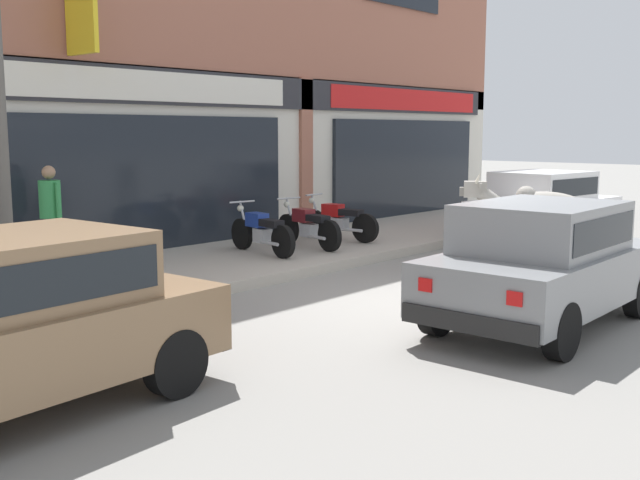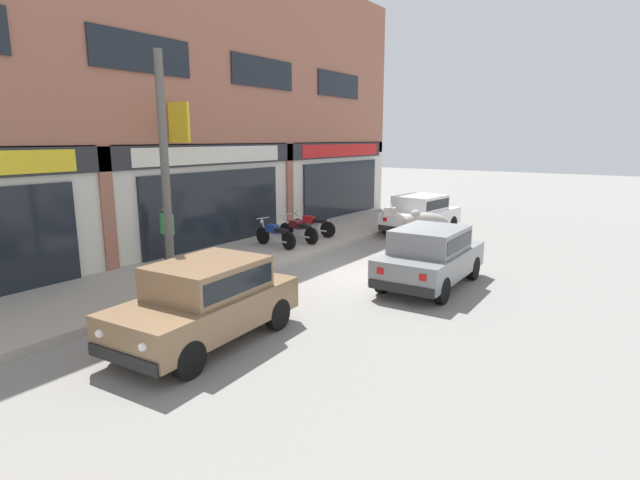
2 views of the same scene
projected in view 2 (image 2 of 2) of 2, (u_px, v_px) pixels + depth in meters
The scene contains 12 objects.
ground_plane at pixel (365, 274), 13.31m from camera, with size 90.00×90.00×0.00m, color gray.
sidewalk at pixel (256, 253), 15.41m from camera, with size 19.00×3.30×0.16m, color #A8A093.
shop_building at pixel (206, 104), 15.56m from camera, with size 23.00×1.40×9.63m.
cow at pixel (421, 223), 15.43m from camera, with size 1.33×1.92×1.61m.
car_0 at pixel (430, 254), 12.09m from camera, with size 3.64×1.67×1.46m.
car_1 at pixel (207, 298), 8.76m from camera, with size 3.69×1.81×1.46m.
car_2 at pixel (421, 212), 18.89m from camera, with size 3.73×1.95×1.46m.
motorcycle_0 at pixel (275, 235), 15.87m from camera, with size 0.60×1.80×0.88m.
motorcycle_1 at pixel (298, 230), 16.66m from camera, with size 0.62×1.80×0.88m.
motorcycle_2 at pixel (312, 225), 17.64m from camera, with size 0.52×1.81×0.88m.
pedestrian at pixel (167, 228), 13.76m from camera, with size 0.32×0.50×1.60m.
utility_pole at pixel (165, 177), 10.63m from camera, with size 0.18×0.18×5.19m, color #595651.
Camera 2 is at (-11.30, -6.24, 3.57)m, focal length 28.00 mm.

